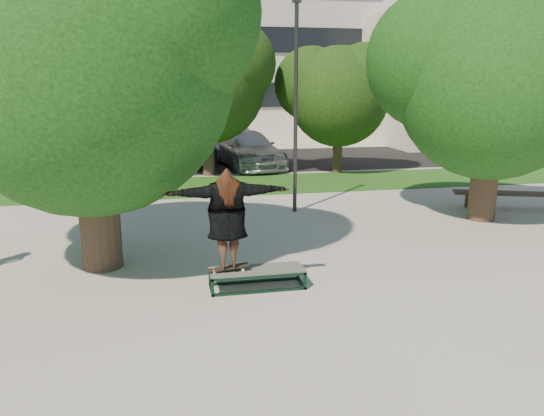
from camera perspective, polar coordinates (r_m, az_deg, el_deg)
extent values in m
plane|color=gray|center=(11.27, 3.64, -6.55)|extent=(120.00, 120.00, 0.00)
cube|color=#214915|center=(20.44, -0.59, 2.61)|extent=(30.00, 4.00, 0.02)
cube|color=black|center=(26.64, -5.39, 5.08)|extent=(40.00, 8.00, 0.01)
cylinder|color=#38281E|center=(11.52, -18.24, 1.52)|extent=(0.84, 0.84, 3.20)
sphere|color=#0E330E|center=(11.30, -19.18, 13.86)|extent=(5.80, 5.80, 5.80)
sphere|color=#0E330E|center=(12.45, -25.83, 16.54)|extent=(4.35, 4.35, 4.35)
sphere|color=#0E330E|center=(10.70, -12.67, 19.79)|extent=(4.06, 4.06, 4.06)
cylinder|color=#38281E|center=(16.05, 21.97, 4.06)|extent=(0.76, 0.76, 3.00)
sphere|color=#0E330E|center=(15.88, 22.70, 12.19)|extent=(5.20, 5.20, 5.20)
sphere|color=#0E330E|center=(15.89, 17.28, 14.96)|extent=(3.90, 3.90, 3.90)
cylinder|color=#38281E|center=(21.67, -21.39, 6.03)|extent=(0.44, 0.44, 2.80)
sphere|color=black|center=(21.53, -21.87, 11.47)|extent=(4.40, 4.40, 4.40)
sphere|color=black|center=(22.39, -24.53, 12.68)|extent=(3.30, 3.30, 3.30)
sphere|color=black|center=(20.95, -19.53, 13.74)|extent=(3.08, 3.08, 3.08)
cylinder|color=#38281E|center=(22.41, -6.90, 7.33)|extent=(0.50, 0.50, 3.00)
sphere|color=black|center=(22.28, -7.06, 13.01)|extent=(4.80, 4.80, 4.80)
sphere|color=black|center=(22.94, -10.34, 14.41)|extent=(3.60, 3.60, 3.60)
sphere|color=black|center=(21.93, -4.11, 15.26)|extent=(3.36, 3.36, 3.36)
cylinder|color=#38281E|center=(23.05, 7.08, 6.99)|extent=(0.40, 0.40, 2.60)
sphere|color=black|center=(22.92, 7.22, 11.79)|extent=(4.20, 4.20, 4.20)
sphere|color=black|center=(23.20, 4.22, 13.17)|extent=(3.15, 3.15, 3.15)
sphere|color=black|center=(22.84, 9.93, 13.54)|extent=(2.94, 2.94, 2.94)
cylinder|color=#2D2D30|center=(15.70, 2.56, 10.34)|extent=(0.12, 0.12, 6.00)
cube|color=#2D2D30|center=(15.84, 2.68, 21.42)|extent=(0.25, 0.15, 0.12)
cube|color=beige|center=(42.42, -10.99, 18.81)|extent=(30.00, 14.00, 16.00)
cube|color=black|center=(35.17, -10.44, 11.83)|extent=(27.60, 0.12, 1.60)
cube|color=black|center=(35.26, -10.70, 17.52)|extent=(27.60, 0.12, 1.60)
cube|color=beige|center=(38.35, 21.89, 12.72)|extent=(15.00, 10.00, 8.00)
cube|color=#475147|center=(10.14, -1.62, -6.66)|extent=(1.80, 0.60, 0.03)
cylinder|color=white|center=(9.95, -6.24, -6.87)|extent=(0.06, 0.03, 0.06)
cylinder|color=white|center=(10.10, -6.33, -6.56)|extent=(0.06, 0.03, 0.06)
cylinder|color=white|center=(10.01, -3.14, -6.69)|extent=(0.06, 0.03, 0.06)
cylinder|color=white|center=(10.16, -3.28, -6.38)|extent=(0.06, 0.03, 0.06)
cube|color=black|center=(10.04, -4.75, -6.41)|extent=(0.78, 0.20, 0.10)
imported|color=#4C2B20|center=(9.76, -4.85, -1.15)|extent=(2.31, 0.63, 1.88)
cube|color=#453729|center=(17.74, 20.35, 0.81)|extent=(0.22, 0.22, 0.45)
cube|color=#453729|center=(18.00, 24.27, 1.44)|extent=(3.34, 1.56, 0.09)
imported|color=silver|center=(25.25, -13.10, 6.18)|extent=(2.25, 4.87, 1.62)
imported|color=black|center=(26.97, -15.61, 6.16)|extent=(1.67, 4.10, 1.32)
imported|color=slate|center=(26.31, -9.11, 6.36)|extent=(2.81, 5.16, 1.37)
imported|color=#BBBBC0|center=(24.61, -2.68, 6.33)|extent=(3.21, 5.90, 1.62)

